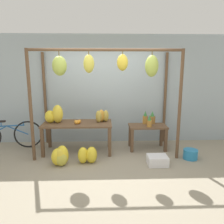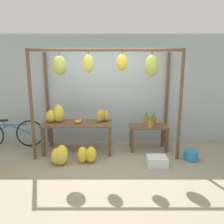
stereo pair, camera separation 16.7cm
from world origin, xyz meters
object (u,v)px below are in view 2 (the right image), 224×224
object	(u,v)px
parked_bicycle	(9,134)
orange_pile	(78,122)
fruit_crate_white	(156,161)
blue_bucket	(191,155)
papaya_pile	(102,116)
banana_pile_ground_left	(60,156)
banana_pile_on_table	(55,114)
banana_pile_ground_right	(87,155)
pineapple_cluster	(150,119)

from	to	relation	value
parked_bicycle	orange_pile	bearing A→B (deg)	-9.89
fruit_crate_white	blue_bucket	world-z (taller)	blue_bucket
parked_bicycle	papaya_pile	distance (m)	2.38
banana_pile_ground_left	papaya_pile	distance (m)	1.36
banana_pile_on_table	parked_bicycle	distance (m)	1.35
orange_pile	fruit_crate_white	world-z (taller)	orange_pile
blue_bucket	parked_bicycle	xyz separation A→B (m)	(-4.26, 0.76, 0.25)
banana_pile_ground_left	fruit_crate_white	xyz separation A→B (m)	(1.99, -0.05, -0.08)
banana_pile_ground_right	pineapple_cluster	bearing A→B (deg)	30.91
banana_pile_on_table	blue_bucket	xyz separation A→B (m)	(3.03, -0.55, -0.79)
banana_pile_ground_left	pineapple_cluster	bearing A→B (deg)	25.64
blue_bucket	fruit_crate_white	bearing A→B (deg)	-160.88
fruit_crate_white	banana_pile_ground_right	bearing A→B (deg)	174.27
pineapple_cluster	banana_pile_ground_right	xyz separation A→B (m)	(-1.45, -0.87, -0.55)
banana_pile_ground_left	banana_pile_ground_right	world-z (taller)	banana_pile_ground_left
blue_bucket	papaya_pile	xyz separation A→B (m)	(-1.94, 0.60, 0.74)
orange_pile	fruit_crate_white	bearing A→B (deg)	-23.10
banana_pile_ground_left	papaya_pile	world-z (taller)	papaya_pile
pineapple_cluster	blue_bucket	distance (m)	1.24
pineapple_cluster	banana_pile_ground_right	size ratio (longest dim) A/B	0.95
pineapple_cluster	papaya_pile	xyz separation A→B (m)	(-1.16, -0.14, 0.12)
fruit_crate_white	blue_bucket	bearing A→B (deg)	19.12
banana_pile_ground_left	blue_bucket	xyz separation A→B (m)	(2.79, 0.22, -0.08)
banana_pile_on_table	papaya_pile	distance (m)	1.10
banana_pile_ground_right	fruit_crate_white	world-z (taller)	banana_pile_ground_right
pineapple_cluster	banana_pile_ground_left	bearing A→B (deg)	-154.36
banana_pile_ground_right	banana_pile_on_table	bearing A→B (deg)	139.62
banana_pile_ground_left	papaya_pile	bearing A→B (deg)	44.15
pineapple_cluster	parked_bicycle	size ratio (longest dim) A/B	0.27
banana_pile_ground_right	banana_pile_ground_left	bearing A→B (deg)	-170.48
banana_pile_ground_left	blue_bucket	size ratio (longest dim) A/B	1.40
banana_pile_on_table	orange_pile	distance (m)	0.57
pineapple_cluster	banana_pile_ground_right	bearing A→B (deg)	-149.09
banana_pile_on_table	pineapple_cluster	distance (m)	2.27
blue_bucket	papaya_pile	world-z (taller)	papaya_pile
orange_pile	parked_bicycle	size ratio (longest dim) A/B	0.14
banana_pile_ground_right	fruit_crate_white	size ratio (longest dim) A/B	1.14
banana_pile_ground_right	fruit_crate_white	xyz separation A→B (m)	(1.44, -0.14, -0.08)
pineapple_cluster	fruit_crate_white	world-z (taller)	pineapple_cluster
banana_pile_ground_left	fruit_crate_white	bearing A→B (deg)	-1.48
papaya_pile	banana_pile_ground_right	bearing A→B (deg)	-112.11
orange_pile	banana_pile_ground_right	size ratio (longest dim) A/B	0.48
orange_pile	banana_pile_ground_right	xyz separation A→B (m)	(0.26, -0.58, -0.57)
orange_pile	blue_bucket	distance (m)	2.62
banana_pile_ground_right	papaya_pile	world-z (taller)	papaya_pile
banana_pile_ground_left	fruit_crate_white	world-z (taller)	banana_pile_ground_left
blue_bucket	parked_bicycle	size ratio (longest dim) A/B	0.19
pineapple_cluster	banana_pile_ground_left	xyz separation A→B (m)	(-2.01, -0.96, -0.55)
orange_pile	papaya_pile	xyz separation A→B (m)	(0.56, 0.15, 0.10)
papaya_pile	banana_pile_ground_left	bearing A→B (deg)	-135.85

